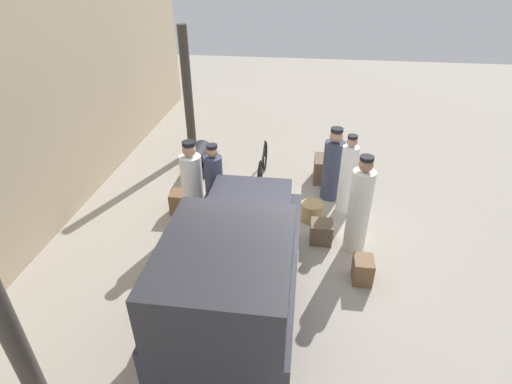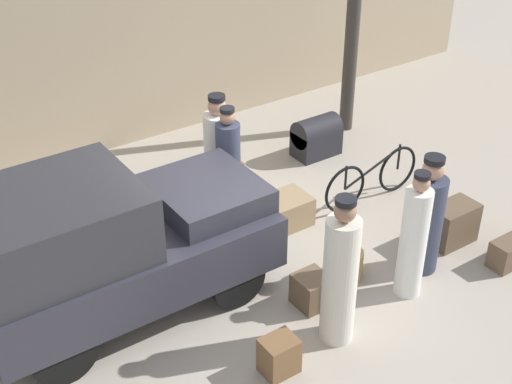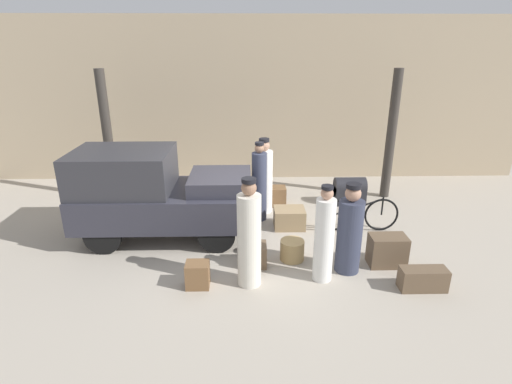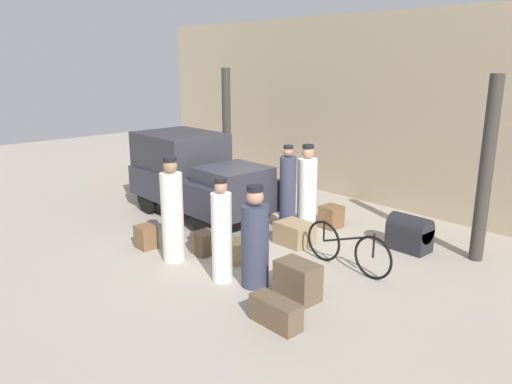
{
  "view_description": "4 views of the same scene",
  "coord_description": "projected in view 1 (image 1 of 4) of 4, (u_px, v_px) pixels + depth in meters",
  "views": [
    {
      "loc": [
        -5.88,
        -0.6,
        4.67
      ],
      "look_at": [
        0.2,
        0.2,
        0.95
      ],
      "focal_mm": 28.0,
      "sensor_mm": 36.0,
      "label": 1
    },
    {
      "loc": [
        -4.14,
        -6.1,
        5.65
      ],
      "look_at": [
        0.2,
        0.2,
        0.95
      ],
      "focal_mm": 50.0,
      "sensor_mm": 36.0,
      "label": 2
    },
    {
      "loc": [
        0.02,
        -7.35,
        3.77
      ],
      "look_at": [
        0.2,
        0.2,
        0.95
      ],
      "focal_mm": 28.0,
      "sensor_mm": 36.0,
      "label": 3
    },
    {
      "loc": [
        7.14,
        -6.07,
        3.45
      ],
      "look_at": [
        0.2,
        0.2,
        0.95
      ],
      "focal_mm": 35.0,
      "sensor_mm": 36.0,
      "label": 4
    }
  ],
  "objects": [
    {
      "name": "station_building_facade",
      "position": [
        28.0,
        117.0,
        6.76
      ],
      "size": [
        16.0,
        0.15,
        4.5
      ],
      "color": "tan",
      "rests_on": "ground"
    },
    {
      "name": "suitcase_small_leather",
      "position": [
        182.0,
        202.0,
        8.21
      ],
      "size": [
        0.4,
        0.41,
        0.46
      ],
      "color": "brown",
      "rests_on": "ground"
    },
    {
      "name": "suitcase_black_upright",
      "position": [
        321.0,
        232.0,
        7.4
      ],
      "size": [
        0.39,
        0.4,
        0.41
      ],
      "color": "brown",
      "rests_on": "ground"
    },
    {
      "name": "trunk_umber_medium",
      "position": [
        355.0,
        168.0,
        9.6
      ],
      "size": [
        0.75,
        0.3,
        0.37
      ],
      "color": "brown",
      "rests_on": "ground"
    },
    {
      "name": "truck",
      "position": [
        236.0,
        267.0,
        5.45
      ],
      "size": [
        3.47,
        1.67,
        1.82
      ],
      "color": "black",
      "rests_on": "ground"
    },
    {
      "name": "porter_with_bicycle",
      "position": [
        193.0,
        188.0,
        7.57
      ],
      "size": [
        0.4,
        0.4,
        1.77
      ],
      "color": "white",
      "rests_on": "ground"
    },
    {
      "name": "canopy_pillar_right",
      "position": [
        188.0,
        93.0,
        9.98
      ],
      "size": [
        0.23,
        0.23,
        3.23
      ],
      "color": "#38332D",
      "rests_on": "ground"
    },
    {
      "name": "porter_lifting_near_truck",
      "position": [
        333.0,
        168.0,
        8.46
      ],
      "size": [
        0.43,
        0.43,
        1.62
      ],
      "color": "#33384C",
      "rests_on": "ground"
    },
    {
      "name": "bicycle",
      "position": [
        263.0,
        166.0,
        9.31
      ],
      "size": [
        1.76,
        0.04,
        0.77
      ],
      "color": "black",
      "rests_on": "ground"
    },
    {
      "name": "ground_plane",
      "position": [
        265.0,
        241.0,
        7.48
      ],
      "size": [
        30.0,
        30.0,
        0.0
      ],
      "primitive_type": "plane",
      "color": "#A89E8E"
    },
    {
      "name": "trunk_barrel_dark",
      "position": [
        200.0,
        159.0,
        9.69
      ],
      "size": [
        0.75,
        0.46,
        0.67
      ],
      "color": "#232328",
      "rests_on": "ground"
    },
    {
      "name": "trunk_large_brown",
      "position": [
        244.0,
        203.0,
        8.21
      ],
      "size": [
        0.66,
        0.54,
        0.43
      ],
      "color": "#937A56",
      "rests_on": "ground"
    },
    {
      "name": "trunk_wicker_pale",
      "position": [
        363.0,
        270.0,
        6.5
      ],
      "size": [
        0.38,
        0.32,
        0.43
      ],
      "color": "brown",
      "rests_on": "ground"
    },
    {
      "name": "wicker_basket",
      "position": [
        312.0,
        211.0,
        8.0
      ],
      "size": [
        0.44,
        0.44,
        0.38
      ],
      "color": "tan",
      "rests_on": "ground"
    },
    {
      "name": "suitcase_tan_flat",
      "position": [
        323.0,
        169.0,
        9.35
      ],
      "size": [
        0.65,
        0.41,
        0.57
      ],
      "color": "brown",
      "rests_on": "ground"
    },
    {
      "name": "conductor_in_dark_uniform",
      "position": [
        347.0,
        177.0,
        7.99
      ],
      "size": [
        0.33,
        0.33,
        1.69
      ],
      "color": "white",
      "rests_on": "ground"
    },
    {
      "name": "porter_standing_middle",
      "position": [
        215.0,
        192.0,
        7.4
      ],
      "size": [
        0.33,
        0.33,
        1.79
      ],
      "color": "#33384C",
      "rests_on": "ground"
    },
    {
      "name": "porter_carrying_trunk",
      "position": [
        359.0,
        208.0,
        6.89
      ],
      "size": [
        0.39,
        0.39,
        1.85
      ],
      "color": "silver",
      "rests_on": "ground"
    }
  ]
}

